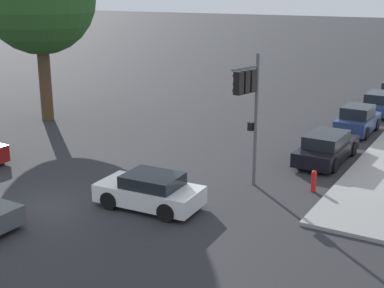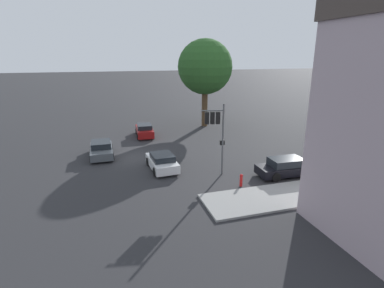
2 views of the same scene
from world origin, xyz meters
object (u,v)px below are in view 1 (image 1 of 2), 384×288
(traffic_signal, at_px, (247,94))
(parked_car_2, at_px, (381,103))
(parked_car_0, at_px, (327,148))
(parked_car_1, at_px, (358,120))
(fire_hydrant, at_px, (314,180))
(crossing_car_2, at_px, (150,191))

(traffic_signal, relative_size, parked_car_2, 1.22)
(parked_car_0, xyz_separation_m, parked_car_1, (-0.02, 6.04, 0.07))
(parked_car_2, distance_m, fire_hydrant, 16.16)
(parked_car_2, bearing_deg, parked_car_1, 178.79)
(parked_car_1, height_order, parked_car_2, parked_car_1)
(parked_car_1, xyz_separation_m, fire_hydrant, (0.78, -10.29, -0.27))
(fire_hydrant, bearing_deg, parked_car_2, 92.47)
(traffic_signal, xyz_separation_m, fire_hydrant, (2.62, 1.02, -3.50))
(parked_car_1, height_order, fire_hydrant, parked_car_1)
(parked_car_0, relative_size, fire_hydrant, 5.26)
(parked_car_2, bearing_deg, fire_hydrant, -177.94)
(crossing_car_2, relative_size, fire_hydrant, 4.45)
(crossing_car_2, xyz_separation_m, parked_car_2, (4.16, 20.85, 0.04))
(crossing_car_2, xyz_separation_m, parked_car_0, (4.10, 8.97, 0.03))
(crossing_car_2, distance_m, parked_car_2, 21.27)
(parked_car_0, bearing_deg, parked_car_1, 1.70)
(parked_car_0, xyz_separation_m, parked_car_2, (0.06, 11.88, 0.01))
(crossing_car_2, relative_size, parked_car_0, 0.85)
(traffic_signal, distance_m, parked_car_2, 17.58)
(parked_car_0, bearing_deg, traffic_signal, 162.13)
(parked_car_0, bearing_deg, parked_car_2, 1.22)
(parked_car_0, xyz_separation_m, fire_hydrant, (0.76, -4.26, -0.19))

